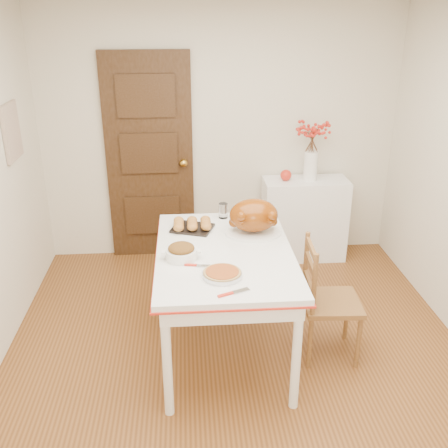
{
  "coord_description": "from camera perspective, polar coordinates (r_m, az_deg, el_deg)",
  "views": [
    {
      "loc": [
        -0.34,
        -3.0,
        2.44
      ],
      "look_at": [
        -0.09,
        0.29,
        1.03
      ],
      "focal_mm": 41.36,
      "sensor_mm": 36.0,
      "label": 1
    }
  ],
  "objects": [
    {
      "name": "rolls_tray",
      "position": [
        3.94,
        -3.53,
        -0.07
      ],
      "size": [
        0.36,
        0.32,
        0.08
      ],
      "primitive_type": null,
      "rotation": [
        0.0,
        0.0,
        -0.34
      ],
      "color": "#B57E38",
      "rests_on": "kitchen_table"
    },
    {
      "name": "door_back",
      "position": [
        5.18,
        -8.21,
        7.12
      ],
      "size": [
        0.85,
        0.06,
        2.06
      ],
      "primitive_type": "cube",
      "color": "black",
      "rests_on": "ground"
    },
    {
      "name": "photo_board",
      "position": [
        4.52,
        -22.43,
        9.42
      ],
      "size": [
        0.03,
        0.35,
        0.45
      ],
      "primitive_type": "cube",
      "color": "#B7AD93",
      "rests_on": "ground"
    },
    {
      "name": "berry_vase",
      "position": [
        5.1,
        9.66,
        8.02
      ],
      "size": [
        0.31,
        0.31,
        0.6
      ],
      "primitive_type": null,
      "color": "white",
      "rests_on": "sideboard"
    },
    {
      "name": "sideboard",
      "position": [
        5.32,
        8.82,
        0.55
      ],
      "size": [
        0.84,
        0.37,
        0.84
      ],
      "primitive_type": "cube",
      "color": "white",
      "rests_on": "floor"
    },
    {
      "name": "kitchen_table",
      "position": [
        3.83,
        0.06,
        -8.66
      ],
      "size": [
        0.97,
        1.42,
        0.85
      ],
      "primitive_type": null,
      "color": "silver",
      "rests_on": "floor"
    },
    {
      "name": "chair_oak",
      "position": [
        3.87,
        11.83,
        -8.21
      ],
      "size": [
        0.43,
        0.43,
        0.92
      ],
      "primitive_type": null,
      "rotation": [
        0.0,
        0.0,
        1.51
      ],
      "color": "brown",
      "rests_on": "floor"
    },
    {
      "name": "pumpkin_pie",
      "position": [
        3.27,
        -0.2,
        -5.45
      ],
      "size": [
        0.3,
        0.3,
        0.05
      ],
      "primitive_type": "cylinder",
      "rotation": [
        0.0,
        0.0,
        -0.21
      ],
      "color": "#8D3E16",
      "rests_on": "kitchen_table"
    },
    {
      "name": "pie_server",
      "position": [
        3.1,
        1.07,
        -7.57
      ],
      "size": [
        0.22,
        0.14,
        0.01
      ],
      "primitive_type": null,
      "rotation": [
        0.0,
        0.0,
        0.41
      ],
      "color": "silver",
      "rests_on": "kitchen_table"
    },
    {
      "name": "drinking_glass",
      "position": [
        4.14,
        -0.09,
        1.48
      ],
      "size": [
        0.09,
        0.09,
        0.12
      ],
      "primitive_type": "cylinder",
      "rotation": [
        0.0,
        0.0,
        0.25
      ],
      "color": "white",
      "rests_on": "kitchen_table"
    },
    {
      "name": "shaker_pair",
      "position": [
        4.12,
        3.63,
        1.1
      ],
      "size": [
        0.1,
        0.06,
        0.1
      ],
      "primitive_type": null,
      "rotation": [
        0.0,
        0.0,
        0.2
      ],
      "color": "white",
      "rests_on": "kitchen_table"
    },
    {
      "name": "wall_back",
      "position": [
        5.15,
        -0.43,
        9.8
      ],
      "size": [
        3.5,
        0.0,
        2.5
      ],
      "primitive_type": "cube",
      "color": "beige",
      "rests_on": "ground"
    },
    {
      "name": "turkey_platter",
      "position": [
        3.83,
        3.3,
        0.76
      ],
      "size": [
        0.46,
        0.38,
        0.27
      ],
      "primitive_type": null,
      "rotation": [
        0.0,
        0.0,
        0.11
      ],
      "color": "#7A3509",
      "rests_on": "kitchen_table"
    },
    {
      "name": "carving_knife",
      "position": [
        3.41,
        -2.52,
        -4.6
      ],
      "size": [
        0.23,
        0.09,
        0.01
      ],
      "primitive_type": null,
      "rotation": [
        0.0,
        0.0,
        -0.17
      ],
      "color": "silver",
      "rests_on": "kitchen_table"
    },
    {
      "name": "stuffing_dish",
      "position": [
        3.49,
        -4.74,
        -3.07
      ],
      "size": [
        0.29,
        0.23,
        0.1
      ],
      "primitive_type": null,
      "rotation": [
        0.0,
        0.0,
        0.1
      ],
      "color": "brown",
      "rests_on": "kitchen_table"
    },
    {
      "name": "apple",
      "position": [
        5.12,
        6.86,
        5.38
      ],
      "size": [
        0.11,
        0.11,
        0.11
      ],
      "primitive_type": "sphere",
      "color": "red",
      "rests_on": "sideboard"
    },
    {
      "name": "floor",
      "position": [
        3.88,
        1.76,
        -15.81
      ],
      "size": [
        3.5,
        4.0,
        0.0
      ],
      "primitive_type": "cube",
      "color": "#583013",
      "rests_on": "ground"
    }
  ]
}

